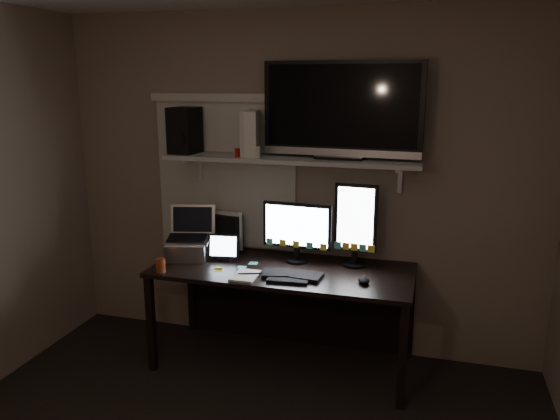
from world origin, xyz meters
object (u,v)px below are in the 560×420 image
(keyboard, at_px, (292,275))
(cup, at_px, (161,265))
(desk, at_px, (287,286))
(speaker, at_px, (185,130))
(monitor_portrait, at_px, (356,225))
(tablet, at_px, (224,247))
(tv, at_px, (342,110))
(mouse, at_px, (364,280))
(laptop, at_px, (187,234))
(monitor_landscape, at_px, (297,232))
(game_console, at_px, (252,133))

(keyboard, relative_size, cup, 4.25)
(desk, height_order, speaker, speaker)
(monitor_portrait, distance_m, cup, 1.37)
(tablet, distance_m, tv, 1.28)
(mouse, bearing_deg, tablet, 152.34)
(desk, distance_m, laptop, 0.82)
(keyboard, bearing_deg, monitor_landscape, 93.26)
(tv, bearing_deg, keyboard, -118.41)
(cup, distance_m, speaker, 1.01)
(tv, relative_size, game_console, 3.44)
(monitor_portrait, distance_m, mouse, 0.44)
(desk, height_order, tablet, tablet)
(keyboard, distance_m, cup, 0.90)
(desk, height_order, laptop, laptop)
(keyboard, relative_size, tv, 0.38)
(tv, height_order, game_console, tv)
(keyboard, xyz_separation_m, tablet, (-0.55, 0.19, 0.09))
(monitor_landscape, distance_m, keyboard, 0.38)
(laptop, bearing_deg, keyboard, -25.12)
(monitor_landscape, distance_m, monitor_portrait, 0.42)
(monitor_landscape, relative_size, keyboard, 1.22)
(tablet, height_order, tv, tv)
(tablet, bearing_deg, tv, 5.34)
(game_console, bearing_deg, tv, -9.50)
(game_console, xyz_separation_m, speaker, (-0.52, -0.00, 0.01))
(game_console, bearing_deg, monitor_landscape, -19.30)
(laptop, relative_size, tv, 0.34)
(monitor_landscape, xyz_separation_m, tablet, (-0.51, -0.12, -0.12))
(tablet, distance_m, laptop, 0.29)
(keyboard, height_order, tablet, tablet)
(tablet, distance_m, game_console, 0.84)
(game_console, bearing_deg, desk, -28.18)
(monitor_portrait, distance_m, laptop, 1.22)
(tablet, relative_size, cup, 2.35)
(keyboard, height_order, tv, tv)
(tv, distance_m, speaker, 1.16)
(mouse, height_order, cup, cup)
(mouse, relative_size, tv, 0.10)
(cup, bearing_deg, monitor_landscape, 29.15)
(cup, relative_size, speaker, 0.29)
(tv, xyz_separation_m, speaker, (-1.15, -0.03, -0.16))
(monitor_portrait, relative_size, tablet, 2.61)
(desk, height_order, mouse, mouse)
(monitor_landscape, bearing_deg, mouse, -26.08)
(desk, height_order, keyboard, keyboard)
(monitor_portrait, distance_m, game_console, 0.97)
(keyboard, bearing_deg, desk, 106.29)
(desk, xyz_separation_m, laptop, (-0.73, -0.11, 0.36))
(desk, relative_size, tv, 1.65)
(mouse, bearing_deg, monitor_landscape, 132.32)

